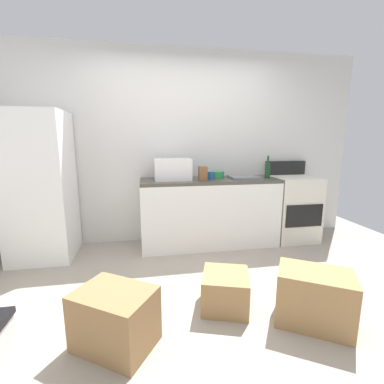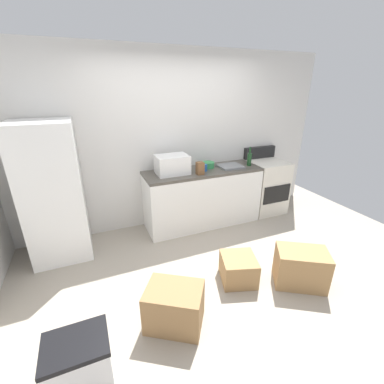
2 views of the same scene
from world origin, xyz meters
TOP-DOWN VIEW (x-y plane):
  - ground_plane at (0.00, 0.00)m, footprint 6.00×6.00m
  - wall_back at (0.00, 1.55)m, footprint 5.00×0.10m
  - kitchen_counter at (0.30, 1.20)m, footprint 1.80×0.60m
  - refrigerator at (-1.75, 1.15)m, footprint 0.68×0.66m
  - stove_oven at (1.52, 1.21)m, footprint 0.60×0.61m
  - microwave at (-0.18, 1.22)m, footprint 0.46×0.34m
  - sink_basin at (0.76, 1.16)m, footprint 0.36×0.32m
  - wine_bottle at (1.08, 1.13)m, footprint 0.07×0.07m
  - coffee_mug at (0.30, 1.14)m, footprint 0.08×0.08m
  - knife_block at (0.17, 1.03)m, footprint 0.10×0.10m
  - mixing_bowl at (0.43, 1.28)m, footprint 0.19×0.19m
  - cardboard_box_large at (0.71, -0.52)m, footprint 0.65×0.59m
  - cardboard_box_medium at (-0.76, -0.49)m, footprint 0.63×0.59m
  - cardboard_box_small at (0.10, -0.21)m, footprint 0.48×0.49m
  - storage_bin at (-1.58, -0.69)m, footprint 0.46×0.36m

SIDE VIEW (x-z plane):
  - ground_plane at x=0.00m, z-range 0.00..0.00m
  - cardboard_box_small at x=0.10m, z-range 0.00..0.30m
  - storage_bin at x=-1.58m, z-range 0.00..0.38m
  - cardboard_box_medium at x=-0.76m, z-range 0.00..0.40m
  - cardboard_box_large at x=0.71m, z-range 0.00..0.42m
  - kitchen_counter at x=0.30m, z-range 0.00..0.90m
  - stove_oven at x=1.52m, z-range -0.08..1.02m
  - refrigerator at x=-1.75m, z-range 0.00..1.73m
  - sink_basin at x=0.76m, z-range 0.90..0.93m
  - mixing_bowl at x=0.43m, z-range 0.90..0.99m
  - coffee_mug at x=0.30m, z-range 0.90..1.00m
  - knife_block at x=0.17m, z-range 0.90..1.08m
  - wine_bottle at x=1.08m, z-range 0.86..1.16m
  - microwave at x=-0.18m, z-range 0.90..1.17m
  - wall_back at x=0.00m, z-range 0.00..2.60m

